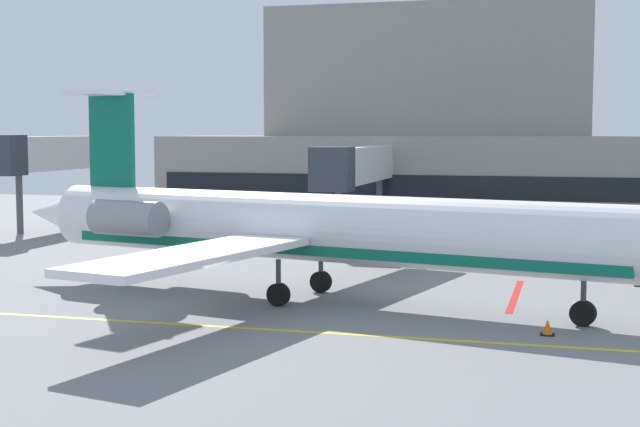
# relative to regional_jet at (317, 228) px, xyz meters

# --- Properties ---
(ground) EXTENTS (120.00, 120.00, 0.11)m
(ground) POSITION_rel_regional_jet_xyz_m (-2.36, -7.10, -2.99)
(ground) COLOR slate
(terminal_building) EXTENTS (55.74, 13.50, 17.14)m
(terminal_building) POSITION_rel_regional_jet_xyz_m (2.57, 40.04, 3.31)
(terminal_building) COLOR gray
(terminal_building) RESTS_ON ground
(jet_bridge_west) EXTENTS (2.40, 16.94, 6.62)m
(jet_bridge_west) POSITION_rel_regional_jet_xyz_m (-25.95, 23.72, 2.28)
(jet_bridge_west) COLOR silver
(jet_bridge_west) RESTS_ON ground
(jet_bridge_east) EXTENTS (2.40, 16.37, 5.92)m
(jet_bridge_east) POSITION_rel_regional_jet_xyz_m (-3.96, 24.01, 1.60)
(jet_bridge_east) COLOR silver
(jet_bridge_east) RESTS_ON ground
(regional_jet) EXTENTS (31.65, 24.61, 8.62)m
(regional_jet) POSITION_rel_regional_jet_xyz_m (0.00, 0.00, 0.00)
(regional_jet) COLOR white
(regional_jet) RESTS_ON ground
(baggage_tug) EXTENTS (3.70, 3.51, 2.20)m
(baggage_tug) POSITION_rel_regional_jet_xyz_m (8.07, 12.21, -1.95)
(baggage_tug) COLOR #E5B20C
(baggage_tug) RESTS_ON ground
(pushback_tractor) EXTENTS (3.44, 2.56, 2.20)m
(pushback_tractor) POSITION_rel_regional_jet_xyz_m (-17.69, 20.65, -1.96)
(pushback_tractor) COLOR silver
(pushback_tractor) RESTS_ON ground
(safety_cone_alpha) EXTENTS (0.47, 0.47, 0.55)m
(safety_cone_alpha) POSITION_rel_regional_jet_xyz_m (12.84, 7.13, -2.69)
(safety_cone_alpha) COLOR orange
(safety_cone_alpha) RESTS_ON ground
(safety_cone_bravo) EXTENTS (0.47, 0.47, 0.55)m
(safety_cone_bravo) POSITION_rel_regional_jet_xyz_m (2.70, 9.87, -2.69)
(safety_cone_bravo) COLOR orange
(safety_cone_bravo) RESTS_ON ground
(safety_cone_charlie) EXTENTS (0.47, 0.47, 0.55)m
(safety_cone_charlie) POSITION_rel_regional_jet_xyz_m (9.20, -4.16, -2.69)
(safety_cone_charlie) COLOR orange
(safety_cone_charlie) RESTS_ON ground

